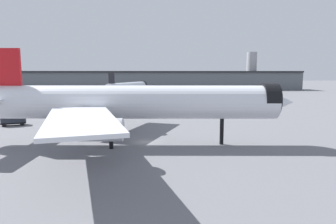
% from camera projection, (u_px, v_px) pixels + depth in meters
% --- Properties ---
extents(ground, '(900.00, 900.00, 0.00)m').
position_uv_depth(ground, '(145.00, 142.00, 54.18)').
color(ground, slate).
extents(airliner_near_gate, '(58.87, 53.82, 16.93)m').
position_uv_depth(airliner_near_gate, '(127.00, 103.00, 51.50)').
color(airliner_near_gate, silver).
rests_on(airliner_near_gate, ground).
extents(airliner_far_taxiway, '(39.22, 44.04, 12.85)m').
position_uv_depth(airliner_far_taxiway, '(128.00, 87.00, 150.46)').
color(airliner_far_taxiway, silver).
rests_on(airliner_far_taxiway, ground).
extents(terminal_building, '(243.10, 25.67, 28.65)m').
position_uv_depth(terminal_building, '(142.00, 80.00, 223.63)').
color(terminal_building, slate).
rests_on(terminal_building, ground).
extents(service_truck_front, '(5.96, 4.16, 3.00)m').
position_uv_depth(service_truck_front, '(13.00, 119.00, 71.11)').
color(service_truck_front, black).
rests_on(service_truck_front, ground).
extents(traffic_cone_near_nose, '(0.51, 0.51, 0.63)m').
position_uv_depth(traffic_cone_near_nose, '(135.00, 116.00, 85.30)').
color(traffic_cone_near_nose, '#F2600C').
rests_on(traffic_cone_near_nose, ground).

